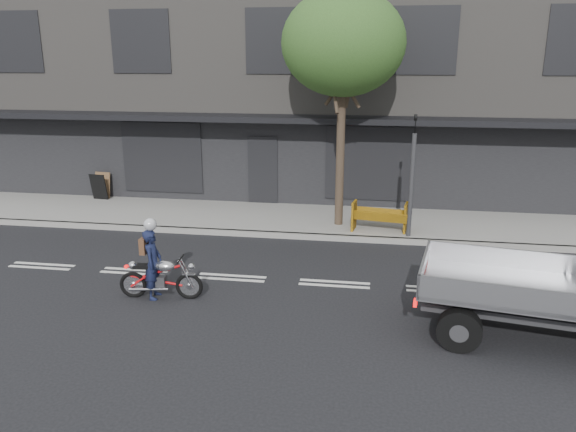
% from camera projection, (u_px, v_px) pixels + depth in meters
% --- Properties ---
extents(ground, '(80.00, 80.00, 0.00)m').
position_uv_depth(ground, '(232.00, 278.00, 13.08)').
color(ground, black).
rests_on(ground, ground).
extents(sidewalk, '(32.00, 3.20, 0.15)m').
position_uv_depth(sidewalk, '(269.00, 218.00, 17.52)').
color(sidewalk, gray).
rests_on(sidewalk, ground).
extents(kerb, '(32.00, 0.20, 0.15)m').
position_uv_depth(kerb, '(259.00, 234.00, 16.00)').
color(kerb, gray).
rests_on(kerb, ground).
extents(building_main, '(26.00, 10.00, 8.00)m').
position_uv_depth(building_main, '(298.00, 80.00, 22.69)').
color(building_main, slate).
rests_on(building_main, ground).
extents(street_tree, '(3.40, 3.40, 6.74)m').
position_uv_depth(street_tree, '(343.00, 44.00, 15.27)').
color(street_tree, '#382B21').
rests_on(street_tree, ground).
extents(traffic_light_pole, '(0.12, 0.12, 3.50)m').
position_uv_depth(traffic_light_pole, '(412.00, 183.00, 15.18)').
color(traffic_light_pole, '#2D2D30').
rests_on(traffic_light_pole, ground).
extents(motorcycle, '(1.80, 0.52, 0.93)m').
position_uv_depth(motorcycle, '(161.00, 277.00, 11.88)').
color(motorcycle, black).
rests_on(motorcycle, ground).
extents(rider, '(0.41, 0.58, 1.51)m').
position_uv_depth(rider, '(153.00, 264.00, 11.83)').
color(rider, '#141A38').
rests_on(rider, ground).
extents(construction_barrier, '(1.64, 0.87, 0.87)m').
position_uv_depth(construction_barrier, '(380.00, 218.00, 15.74)').
color(construction_barrier, '#FDA60D').
rests_on(construction_barrier, sidewalk).
extents(sandwich_board, '(0.62, 0.45, 0.91)m').
position_uv_depth(sandwich_board, '(99.00, 187.00, 19.32)').
color(sandwich_board, black).
rests_on(sandwich_board, sidewalk).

